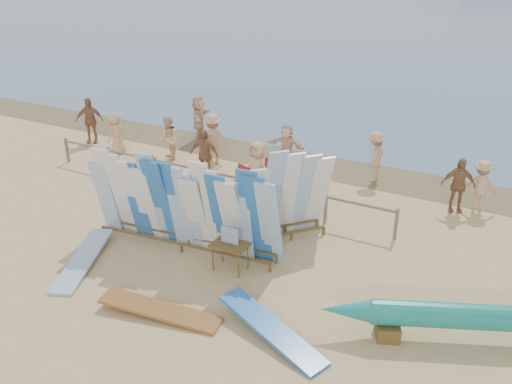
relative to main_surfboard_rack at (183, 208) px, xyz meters
The scene contains 24 objects.
ground 1.81m from the main_surfboard_rack, behind, with size 160.00×160.00×0.00m, color tan.
wet_sand_strip 7.50m from the main_surfboard_rack, 100.68° to the left, with size 40.00×2.60×0.01m, color brown.
fence 3.42m from the main_surfboard_rack, 114.03° to the left, with size 12.08×0.08×0.90m.
main_surfboard_rack is the anchor object (origin of this frame).
side_surfboard_rack 2.76m from the main_surfboard_rack, 41.45° to the left, with size 1.99×2.13×2.62m.
outrigger_canoe 7.11m from the main_surfboard_rack, ahead, with size 5.70×2.87×0.85m.
vendor_table 1.76m from the main_surfboard_rack, 11.58° to the right, with size 0.87×0.62×1.14m.
flat_board_c 3.04m from the main_surfboard_rack, 65.77° to the right, with size 0.56×2.70×0.07m, color #9C622A.
flat_board_a 2.81m from the main_surfboard_rack, 133.93° to the right, with size 0.56×2.70×0.07m, color #87ACD8.
flat_board_d 4.26m from the main_surfboard_rack, 30.16° to the right, with size 0.56×2.70×0.07m, color blue.
beach_chair_left 3.72m from the main_surfboard_rack, 98.30° to the left, with size 0.77×0.78×0.91m.
beach_chair_right 4.47m from the main_surfboard_rack, 90.40° to the left, with size 0.82×0.83×0.96m.
stroller 3.75m from the main_surfboard_rack, 84.01° to the left, with size 0.60×0.84×1.12m.
beachgoer_0 7.93m from the main_surfboard_rack, 144.01° to the left, with size 0.77×0.37×1.58m, color tan.
beachgoer_4 4.68m from the main_surfboard_rack, 117.23° to the left, with size 1.01×0.44×1.72m, color #8C6042.
beachgoer_11 8.74m from the main_surfboard_rack, 121.54° to the left, with size 1.70×0.55×1.83m, color beige.
beachgoer_2 6.58m from the main_surfboard_rack, 130.37° to the left, with size 0.79×0.38×1.64m, color beige.
beachgoer_3 6.02m from the main_surfboard_rack, 115.72° to the left, with size 1.20×0.50×1.86m, color tan.
beachgoer_6 3.81m from the main_surfboard_rack, 89.03° to the left, with size 0.87×0.42×1.79m, color tan.
beachgoer_extra_1 9.65m from the main_surfboard_rack, 147.94° to the left, with size 1.06×0.46×1.82m, color #8C6042.
beachgoer_extra_0 8.76m from the main_surfboard_rack, 44.08° to the left, with size 0.99×0.41×1.53m, color tan.
beachgoer_5 6.46m from the main_surfboard_rack, 91.81° to the left, with size 1.46×0.47×1.57m, color beige.
beachgoer_10 8.02m from the main_surfboard_rack, 44.60° to the left, with size 0.97×0.42×1.66m, color #8C6042.
beachgoer_9 7.29m from the main_surfboard_rack, 66.53° to the left, with size 1.10×0.45×1.70m, color tan.
Camera 1 is at (8.80, -9.93, 7.13)m, focal length 38.00 mm.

